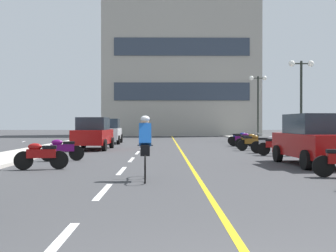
{
  "coord_description": "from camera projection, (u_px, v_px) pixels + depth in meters",
  "views": [
    {
      "loc": [
        -0.69,
        -3.13,
        1.49
      ],
      "look_at": [
        -0.46,
        17.86,
        1.35
      ],
      "focal_mm": 44.88,
      "sensor_mm": 36.0,
      "label": 1
    }
  ],
  "objects": [
    {
      "name": "office_building",
      "position": [
        180.0,
        67.0,
        52.33
      ],
      "size": [
        18.53,
        8.58,
        17.13
      ],
      "color": "#9E998E",
      "rests_on": "ground"
    },
    {
      "name": "centre_line_yellow",
      "position": [
        178.0,
        146.0,
        27.15
      ],
      "size": [
        0.12,
        66.0,
        0.01
      ],
      "primitive_type": "cube",
      "color": "gold",
      "rests_on": "ground"
    },
    {
      "name": "curb_left",
      "position": [
        63.0,
        145.0,
        27.07
      ],
      "size": [
        2.4,
        72.0,
        0.12
      ],
      "primitive_type": "cube",
      "color": "#B7B2A8",
      "rests_on": "ground"
    },
    {
      "name": "motorcycle_6",
      "position": [
        268.0,
        144.0,
        20.78
      ],
      "size": [
        1.69,
        0.6,
        0.92
      ],
      "color": "black",
      "rests_on": "ground"
    },
    {
      "name": "lane_dash_9",
      "position": [
        150.0,
        138.0,
        41.12
      ],
      "size": [
        0.14,
        2.2,
        0.01
      ],
      "primitive_type": "cube",
      "color": "silver",
      "rests_on": "ground"
    },
    {
      "name": "lane_dash_10",
      "position": [
        151.0,
        137.0,
        45.12
      ],
      "size": [
        0.14,
        2.2,
        0.01
      ],
      "primitive_type": "cube",
      "color": "silver",
      "rests_on": "ground"
    },
    {
      "name": "lane_dash_3",
      "position": [
        131.0,
        160.0,
        17.13
      ],
      "size": [
        0.14,
        2.2,
        0.01
      ],
      "primitive_type": "cube",
      "color": "silver",
      "rests_on": "ground"
    },
    {
      "name": "lane_dash_2",
      "position": [
        122.0,
        171.0,
        13.13
      ],
      "size": [
        0.14,
        2.2,
        0.01
      ],
      "primitive_type": "cube",
      "color": "silver",
      "rests_on": "ground"
    },
    {
      "name": "street_lamp_mid",
      "position": [
        301.0,
        83.0,
        24.2
      ],
      "size": [
        1.46,
        0.36,
        5.0
      ],
      "color": "black",
      "rests_on": "curb_right"
    },
    {
      "name": "lane_dash_8",
      "position": [
        149.0,
        140.0,
        37.12
      ],
      "size": [
        0.14,
        2.2,
        0.01
      ],
      "primitive_type": "cube",
      "color": "silver",
      "rests_on": "ground"
    },
    {
      "name": "lane_dash_7",
      "position": [
        147.0,
        142.0,
        33.13
      ],
      "size": [
        0.14,
        2.2,
        0.01
      ],
      "primitive_type": "cube",
      "color": "silver",
      "rests_on": "ground"
    },
    {
      "name": "cyclist_rider",
      "position": [
        145.0,
        146.0,
        10.96
      ],
      "size": [
        0.42,
        1.77,
        1.71
      ],
      "color": "black",
      "rests_on": "ground"
    },
    {
      "name": "street_lamp_far",
      "position": [
        258.0,
        93.0,
        34.85
      ],
      "size": [
        1.46,
        0.36,
        5.31
      ],
      "color": "black",
      "rests_on": "curb_right"
    },
    {
      "name": "motorcycle_4",
      "position": [
        62.0,
        149.0,
        16.52
      ],
      "size": [
        1.66,
        0.75,
        0.92
      ],
      "color": "black",
      "rests_on": "ground"
    },
    {
      "name": "lane_dash_0",
      "position": [
        56.0,
        245.0,
        5.13
      ],
      "size": [
        0.14,
        2.2,
        0.01
      ],
      "primitive_type": "cube",
      "color": "silver",
      "rests_on": "ground"
    },
    {
      "name": "lane_dash_6",
      "position": [
        145.0,
        145.0,
        29.13
      ],
      "size": [
        0.14,
        2.2,
        0.01
      ],
      "primitive_type": "cube",
      "color": "silver",
      "rests_on": "ground"
    },
    {
      "name": "lane_dash_5",
      "position": [
        142.0,
        148.0,
        25.13
      ],
      "size": [
        0.14,
        2.2,
        0.01
      ],
      "primitive_type": "cube",
      "color": "silver",
      "rests_on": "ground"
    },
    {
      "name": "motorcycle_9",
      "position": [
        242.0,
        139.0,
        26.96
      ],
      "size": [
        1.68,
        0.67,
        0.92
      ],
      "color": "black",
      "rests_on": "ground"
    },
    {
      "name": "motorcycle_3",
      "position": [
        41.0,
        155.0,
        13.45
      ],
      "size": [
        1.69,
        0.61,
        0.92
      ],
      "color": "black",
      "rests_on": "ground"
    },
    {
      "name": "parked_car_near",
      "position": [
        314.0,
        139.0,
        14.83
      ],
      "size": [
        2.11,
        4.29,
        1.82
      ],
      "color": "black",
      "rests_on": "ground"
    },
    {
      "name": "curb_right",
      "position": [
        285.0,
        145.0,
        27.22
      ],
      "size": [
        2.4,
        72.0,
        0.12
      ],
      "primitive_type": "cube",
      "color": "#B7B2A8",
      "rests_on": "ground"
    },
    {
      "name": "parked_car_mid",
      "position": [
        93.0,
        133.0,
        23.8
      ],
      "size": [
        1.99,
        4.23,
        1.82
      ],
      "color": "black",
      "rests_on": "ground"
    },
    {
      "name": "lane_dash_4",
      "position": [
        138.0,
        153.0,
        21.13
      ],
      "size": [
        0.14,
        2.2,
        0.01
      ],
      "primitive_type": "cube",
      "color": "silver",
      "rests_on": "ground"
    },
    {
      "name": "lane_dash_1",
      "position": [
        103.0,
        191.0,
        9.13
      ],
      "size": [
        0.14,
        2.2,
        0.01
      ],
      "primitive_type": "cube",
      "color": "silver",
      "rests_on": "ground"
    },
    {
      "name": "parked_car_far",
      "position": [
        108.0,
        131.0,
        30.94
      ],
      "size": [
        2.03,
        4.25,
        1.82
      ],
      "color": "black",
      "rests_on": "ground"
    },
    {
      "name": "motorcycle_8",
      "position": [
        249.0,
        140.0,
        24.94
      ],
      "size": [
        1.69,
        0.63,
        0.92
      ],
      "color": "black",
      "rests_on": "ground"
    },
    {
      "name": "lane_dash_11",
      "position": [
        152.0,
        136.0,
        49.12
      ],
      "size": [
        0.14,
        2.2,
        0.01
      ],
      "primitive_type": "cube",
      "color": "silver",
      "rests_on": "ground"
    },
    {
      "name": "ground_plane",
      "position": [
        175.0,
        149.0,
        24.15
      ],
      "size": [
        140.0,
        140.0,
        0.0
      ],
      "primitive_type": "plane",
      "color": "#38383A"
    },
    {
      "name": "motorcycle_10",
      "position": [
        240.0,
        138.0,
        28.83
      ],
      "size": [
        1.7,
        0.6,
        0.92
      ],
      "color": "black",
      "rests_on": "ground"
    },
    {
      "name": "motorcycle_7",
      "position": [
        252.0,
        142.0,
        22.83
      ],
      "size": [
        1.66,
        0.72,
        0.92
      ],
      "color": "black",
      "rests_on": "ground"
    },
    {
      "name": "motorcycle_5",
      "position": [
        276.0,
        145.0,
        19.17
      ],
      "size": [
        1.65,
        0.76,
        0.92
      ],
      "color": "black",
      "rests_on": "ground"
    }
  ]
}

